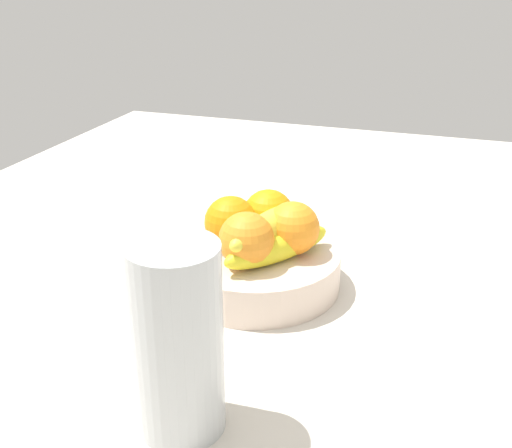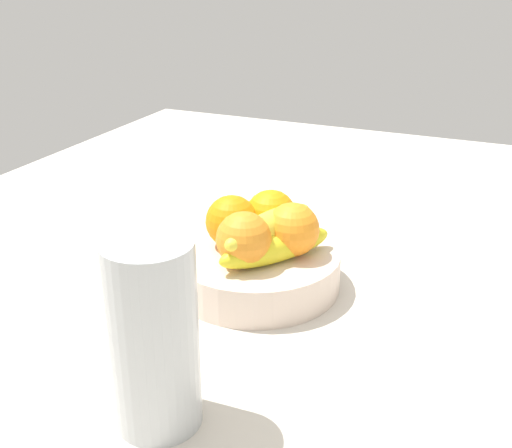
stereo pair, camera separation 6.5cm
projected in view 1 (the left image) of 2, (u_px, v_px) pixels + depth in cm
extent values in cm
cube|color=beige|center=(267.00, 303.00, 85.95)|extent=(180.00, 140.00, 3.00)
cylinder|color=beige|center=(256.00, 268.00, 86.43)|extent=(23.19, 23.19, 5.32)
sphere|color=orange|center=(231.00, 222.00, 85.28)|extent=(7.27, 7.27, 7.27)
sphere|color=orange|center=(246.00, 240.00, 80.08)|extent=(7.27, 7.27, 7.27)
sphere|color=orange|center=(293.00, 228.00, 83.42)|extent=(7.27, 7.27, 7.27)
sphere|color=orange|center=(268.00, 215.00, 87.62)|extent=(7.27, 7.27, 7.27)
ellipsoid|color=yellow|center=(277.00, 247.00, 81.81)|extent=(16.34, 12.81, 4.00)
ellipsoid|color=yellow|center=(268.00, 226.00, 82.76)|extent=(17.43, 8.77, 4.00)
cylinder|color=#BABFC1|center=(179.00, 341.00, 57.79)|extent=(8.53, 8.53, 19.47)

